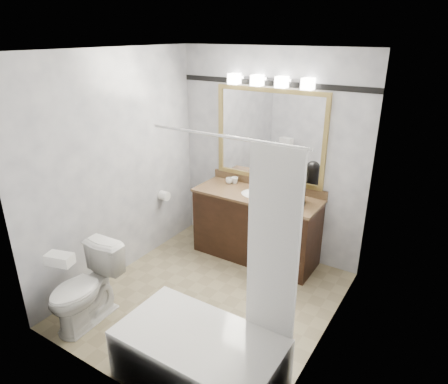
# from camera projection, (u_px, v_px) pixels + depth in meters

# --- Properties ---
(room) EXTENTS (2.42, 2.62, 2.52)m
(room) POSITION_uv_depth(u_px,v_px,m) (208.00, 190.00, 3.78)
(room) COLOR gray
(room) RESTS_ON ground
(vanity) EXTENTS (1.53, 0.58, 0.97)m
(vanity) POSITION_uv_depth(u_px,v_px,m) (256.00, 225.00, 4.88)
(vanity) COLOR black
(vanity) RESTS_ON ground
(mirror) EXTENTS (1.40, 0.04, 1.10)m
(mirror) POSITION_uv_depth(u_px,v_px,m) (269.00, 136.00, 4.69)
(mirror) COLOR #AB914D
(mirror) RESTS_ON room
(vanity_light_bar) EXTENTS (1.02, 0.14, 0.12)m
(vanity_light_bar) POSITION_uv_depth(u_px,v_px,m) (270.00, 81.00, 4.41)
(vanity_light_bar) COLOR silver
(vanity_light_bar) RESTS_ON room
(accent_stripe) EXTENTS (2.40, 0.01, 0.06)m
(accent_stripe) POSITION_uv_depth(u_px,v_px,m) (272.00, 83.00, 4.47)
(accent_stripe) COLOR black
(accent_stripe) RESTS_ON room
(bathtub) EXTENTS (1.30, 0.75, 1.96)m
(bathtub) POSITION_uv_depth(u_px,v_px,m) (203.00, 352.00, 3.16)
(bathtub) COLOR white
(bathtub) RESTS_ON ground
(tp_roll) EXTENTS (0.11, 0.12, 0.12)m
(tp_roll) POSITION_uv_depth(u_px,v_px,m) (164.00, 196.00, 5.07)
(tp_roll) COLOR white
(tp_roll) RESTS_ON room
(toilet) EXTENTS (0.46, 0.76, 0.76)m
(toilet) POSITION_uv_depth(u_px,v_px,m) (85.00, 288.00, 3.78)
(toilet) COLOR white
(toilet) RESTS_ON ground
(tissue_box) EXTENTS (0.26, 0.19, 0.10)m
(tissue_box) POSITION_uv_depth(u_px,v_px,m) (60.00, 259.00, 3.47)
(tissue_box) COLOR white
(tissue_box) RESTS_ON toilet
(coffee_maker) EXTENTS (0.19, 0.24, 0.37)m
(coffee_maker) POSITION_uv_depth(u_px,v_px,m) (299.00, 186.00, 4.44)
(coffee_maker) COLOR black
(coffee_maker) RESTS_ON vanity
(cup_left) EXTENTS (0.10, 0.10, 0.07)m
(cup_left) POSITION_uv_depth(u_px,v_px,m) (229.00, 181.00, 5.05)
(cup_left) COLOR white
(cup_left) RESTS_ON vanity
(cup_right) EXTENTS (0.10, 0.10, 0.08)m
(cup_right) POSITION_uv_depth(u_px,v_px,m) (235.00, 180.00, 5.04)
(cup_right) COLOR white
(cup_right) RESTS_ON vanity
(soap_bottle_a) EXTENTS (0.05, 0.05, 0.09)m
(soap_bottle_a) POSITION_uv_depth(u_px,v_px,m) (256.00, 183.00, 4.93)
(soap_bottle_a) COLOR white
(soap_bottle_a) RESTS_ON vanity
(soap_bottle_b) EXTENTS (0.10, 0.10, 0.09)m
(soap_bottle_b) POSITION_uv_depth(u_px,v_px,m) (278.00, 188.00, 4.77)
(soap_bottle_b) COLOR white
(soap_bottle_b) RESTS_ON vanity
(soap_bar) EXTENTS (0.09, 0.07, 0.03)m
(soap_bar) POSITION_uv_depth(u_px,v_px,m) (274.00, 193.00, 4.73)
(soap_bar) COLOR beige
(soap_bar) RESTS_ON vanity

